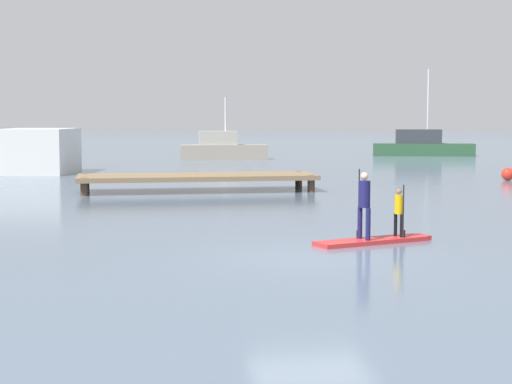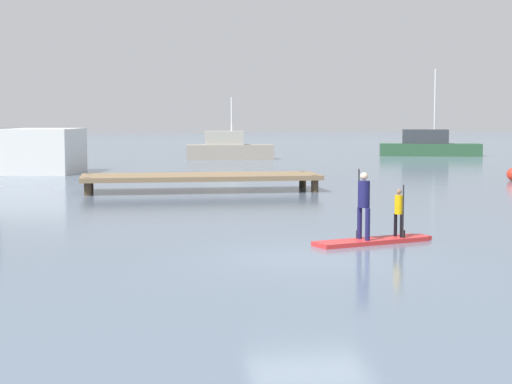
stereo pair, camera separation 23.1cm
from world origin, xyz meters
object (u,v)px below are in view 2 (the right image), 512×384
object	(u,v)px
paddler_adult	(364,201)
paddler_child_solo	(399,210)
paddleboard_near	(374,241)
fishing_boat_green_midground	(228,148)
motor_boat_small_navy	(429,146)

from	to	relation	value
paddler_adult	paddler_child_solo	world-z (taller)	paddler_adult
paddler_adult	paddler_child_solo	size ratio (longest dim) A/B	1.30
paddleboard_near	fishing_boat_green_midground	xyz separation A→B (m)	(1.42, 36.99, 0.68)
paddler_adult	paddler_child_solo	distance (m)	1.02
paddler_child_solo	fishing_boat_green_midground	world-z (taller)	fishing_boat_green_midground
fishing_boat_green_midground	paddleboard_near	bearing A→B (deg)	-92.20
motor_boat_small_navy	paddler_child_solo	bearing A→B (deg)	-111.67
paddler_child_solo	paddleboard_near	bearing A→B (deg)	-162.82
paddleboard_near	paddler_adult	size ratio (longest dim) A/B	1.88
paddler_child_solo	motor_boat_small_navy	size ratio (longest dim) A/B	0.17
motor_boat_small_navy	fishing_boat_green_midground	bearing A→B (deg)	-170.72
paddler_child_solo	motor_boat_small_navy	bearing A→B (deg)	68.33
paddler_adult	motor_boat_small_navy	xyz separation A→B (m)	(16.52, 39.49, -0.25)
paddler_adult	paddler_child_solo	bearing A→B (deg)	17.07
paddler_child_solo	fishing_boat_green_midground	xyz separation A→B (m)	(0.76, 36.78, 0.00)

